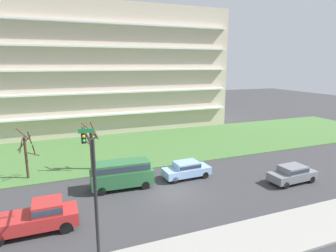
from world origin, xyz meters
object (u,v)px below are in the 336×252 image
(tree_far_left, at_px, (27,153))
(pickup_red_center_left, at_px, (37,217))
(tree_left, at_px, (91,145))
(sedan_blue_near_left, at_px, (187,169))
(sedan_gray_center_right, at_px, (292,173))
(van_green_near_right, at_px, (122,173))
(traffic_signal_mast, at_px, (91,172))

(tree_far_left, bearing_deg, pickup_red_center_left, -83.92)
(tree_left, bearing_deg, sedan_blue_near_left, -34.65)
(sedan_gray_center_right, distance_m, van_green_near_right, 15.09)
(tree_left, height_order, van_green_near_right, tree_left)
(sedan_blue_near_left, height_order, traffic_signal_mast, traffic_signal_mast)
(tree_left, distance_m, van_green_near_right, 5.82)
(tree_left, distance_m, traffic_signal_mast, 13.24)
(pickup_red_center_left, relative_size, sedan_gray_center_right, 1.21)
(tree_far_left, distance_m, sedan_blue_near_left, 14.68)
(sedan_gray_center_right, bearing_deg, tree_far_left, 153.90)
(tree_far_left, relative_size, sedan_gray_center_right, 1.12)
(sedan_blue_near_left, xyz_separation_m, traffic_signal_mast, (-9.45, -7.56, 3.78))
(sedan_blue_near_left, bearing_deg, tree_left, -36.38)
(pickup_red_center_left, distance_m, sedan_gray_center_right, 20.87)
(sedan_blue_near_left, bearing_deg, van_green_near_right, -1.73)
(pickup_red_center_left, height_order, traffic_signal_mast, traffic_signal_mast)
(tree_left, height_order, sedan_blue_near_left, tree_left)
(van_green_near_right, distance_m, traffic_signal_mast, 8.89)
(sedan_blue_near_left, xyz_separation_m, sedan_gray_center_right, (8.30, -4.50, 0.00))
(pickup_red_center_left, bearing_deg, traffic_signal_mast, -44.10)
(tree_far_left, xyz_separation_m, sedan_blue_near_left, (13.61, -5.27, -1.56))
(pickup_red_center_left, xyz_separation_m, van_green_near_right, (6.48, 4.50, 0.38))
(tree_far_left, relative_size, pickup_red_center_left, 0.92)
(sedan_gray_center_right, height_order, van_green_near_right, van_green_near_right)
(tree_far_left, bearing_deg, tree_left, 1.47)
(traffic_signal_mast, bearing_deg, pickup_red_center_left, 135.55)
(sedan_gray_center_right, height_order, traffic_signal_mast, traffic_signal_mast)
(pickup_red_center_left, bearing_deg, sedan_blue_near_left, 20.06)
(sedan_blue_near_left, relative_size, van_green_near_right, 0.84)
(tree_far_left, xyz_separation_m, tree_left, (5.76, 0.15, 0.14))
(tree_left, height_order, traffic_signal_mast, traffic_signal_mast)
(tree_far_left, relative_size, van_green_near_right, 0.94)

